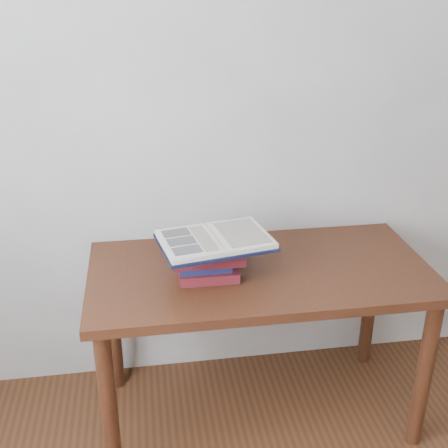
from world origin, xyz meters
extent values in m
cube|color=silver|center=(0.00, 1.75, 1.30)|extent=(3.50, 0.04, 2.60)
cube|color=#472411|center=(-0.11, 1.38, 0.68)|extent=(1.30, 0.65, 0.04)
cylinder|color=#472411|center=(-0.70, 1.12, 0.33)|extent=(0.06, 0.06, 0.66)
cylinder|color=#472411|center=(0.48, 1.12, 0.33)|extent=(0.06, 0.06, 0.66)
cylinder|color=#472411|center=(-0.70, 1.64, 0.33)|extent=(0.06, 0.06, 0.66)
cylinder|color=#472411|center=(0.48, 1.64, 0.33)|extent=(0.06, 0.06, 0.66)
cube|color=maroon|center=(-0.31, 1.35, 0.71)|extent=(0.22, 0.15, 0.04)
cube|color=#1B1F51|center=(-0.33, 1.36, 0.74)|extent=(0.19, 0.14, 0.03)
cube|color=maroon|center=(-0.31, 1.36, 0.77)|extent=(0.27, 0.16, 0.03)
cube|color=maroon|center=(-0.30, 1.35, 0.81)|extent=(0.23, 0.16, 0.03)
cube|color=black|center=(-0.29, 1.35, 0.83)|extent=(0.44, 0.34, 0.01)
cube|color=beige|center=(-0.38, 1.34, 0.84)|extent=(0.23, 0.29, 0.02)
cube|color=beige|center=(-0.19, 1.37, 0.84)|extent=(0.23, 0.29, 0.02)
cylinder|color=beige|center=(-0.29, 1.35, 0.84)|extent=(0.06, 0.26, 0.01)
cube|color=black|center=(-0.42, 1.41, 0.85)|extent=(0.11, 0.08, 0.00)
cube|color=black|center=(-0.41, 1.33, 0.85)|extent=(0.11, 0.08, 0.00)
cube|color=black|center=(-0.40, 1.26, 0.85)|extent=(0.11, 0.08, 0.00)
cube|color=#BAB3A1|center=(-0.33, 1.35, 0.85)|extent=(0.09, 0.22, 0.00)
cube|color=#BAB3A1|center=(-0.19, 1.37, 0.85)|extent=(0.19, 0.24, 0.00)
camera|label=1|loc=(-0.53, -0.45, 1.72)|focal=45.00mm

